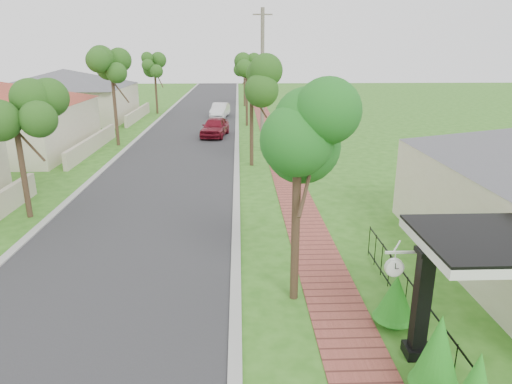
# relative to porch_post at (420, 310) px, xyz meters

# --- Properties ---
(ground) EXTENTS (160.00, 160.00, 0.00)m
(ground) POSITION_rel_porch_post_xyz_m (-4.55, 1.00, -1.12)
(ground) COLOR #2B6217
(ground) RESTS_ON ground
(road) EXTENTS (7.00, 120.00, 0.02)m
(road) POSITION_rel_porch_post_xyz_m (-7.55, 21.00, -1.12)
(road) COLOR #28282B
(road) RESTS_ON ground
(kerb_right) EXTENTS (0.30, 120.00, 0.10)m
(kerb_right) POSITION_rel_porch_post_xyz_m (-3.90, 21.00, -1.12)
(kerb_right) COLOR #9E9E99
(kerb_right) RESTS_ON ground
(kerb_left) EXTENTS (0.30, 120.00, 0.10)m
(kerb_left) POSITION_rel_porch_post_xyz_m (-11.20, 21.00, -1.12)
(kerb_left) COLOR #9E9E99
(kerb_left) RESTS_ON ground
(sidewalk) EXTENTS (1.50, 120.00, 0.03)m
(sidewalk) POSITION_rel_porch_post_xyz_m (-1.30, 21.00, -1.12)
(sidewalk) COLOR #95473B
(sidewalk) RESTS_ON ground
(porch_post) EXTENTS (0.48, 0.48, 2.52)m
(porch_post) POSITION_rel_porch_post_xyz_m (0.00, 0.00, 0.00)
(porch_post) COLOR black
(porch_post) RESTS_ON ground
(picket_fence) EXTENTS (0.03, 8.02, 1.00)m
(picket_fence) POSITION_rel_porch_post_xyz_m (0.35, 1.00, -0.59)
(picket_fence) COLOR black
(picket_fence) RESTS_ON ground
(street_trees) EXTENTS (10.70, 37.65, 5.89)m
(street_trees) POSITION_rel_porch_post_xyz_m (-7.42, 27.84, 3.42)
(street_trees) COLOR #382619
(street_trees) RESTS_ON ground
(hedge_row) EXTENTS (0.89, 4.54, 2.04)m
(hedge_row) POSITION_rel_porch_post_xyz_m (-0.10, -1.00, -0.30)
(hedge_row) COLOR #146716
(hedge_row) RESTS_ON ground
(far_house_grey) EXTENTS (15.56, 15.56, 4.60)m
(far_house_grey) POSITION_rel_porch_post_xyz_m (-19.52, 35.00, 1.22)
(far_house_grey) COLOR beige
(far_house_grey) RESTS_ON ground
(parked_car_red) EXTENTS (2.31, 4.39, 1.42)m
(parked_car_red) POSITION_rel_porch_post_xyz_m (-5.55, 25.96, -0.41)
(parked_car_red) COLOR maroon
(parked_car_red) RESTS_ON ground
(parked_car_white) EXTENTS (1.90, 4.14, 1.32)m
(parked_car_white) POSITION_rel_porch_post_xyz_m (-5.55, 36.13, -0.46)
(parked_car_white) COLOR white
(parked_car_white) RESTS_ON ground
(near_tree) EXTENTS (2.13, 2.13, 5.46)m
(near_tree) POSITION_rel_porch_post_xyz_m (-2.35, 2.50, 3.23)
(near_tree) COLOR #382619
(near_tree) RESTS_ON ground
(utility_pole) EXTENTS (1.20, 0.24, 8.70)m
(utility_pole) POSITION_rel_porch_post_xyz_m (-2.25, 21.00, 3.29)
(utility_pole) COLOR #6F6657
(utility_pole) RESTS_ON ground
(station_clock) EXTENTS (0.68, 0.13, 0.58)m
(station_clock) POSITION_rel_porch_post_xyz_m (-0.49, 0.40, 0.83)
(station_clock) COLOR white
(station_clock) RESTS_ON ground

